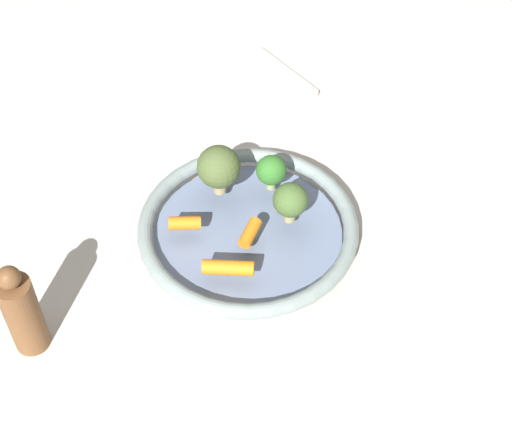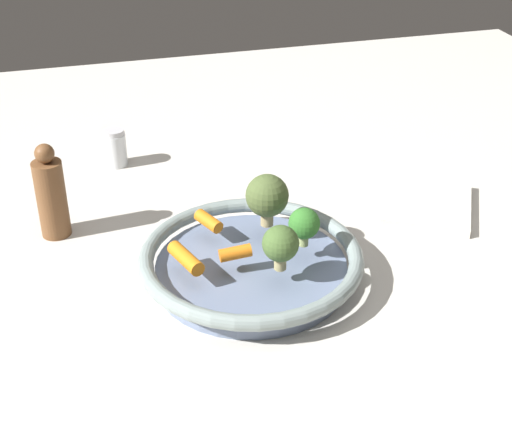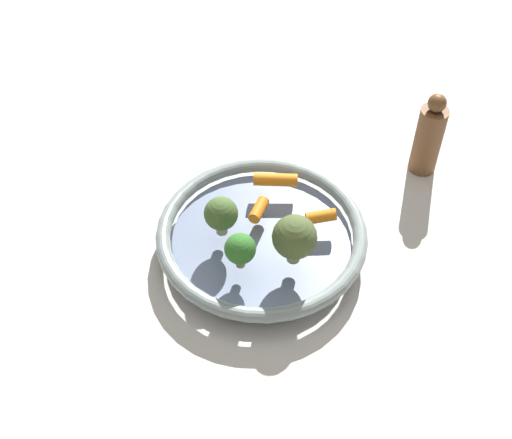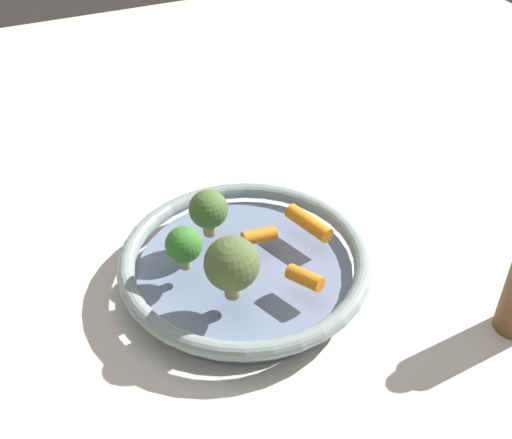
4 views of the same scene
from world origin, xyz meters
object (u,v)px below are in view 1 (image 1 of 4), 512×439
baby_carrot_near_rim (185,223)px  broccoli_floret_edge (219,167)px  baby_carrot_back (228,268)px  baby_carrot_center (250,233)px  pepper_mill (22,312)px  serving_bowl (248,232)px  dish_towel (258,86)px  broccoli_floret_small (271,171)px  broccoli_floret_large (290,201)px

baby_carrot_near_rim → broccoli_floret_edge: 0.09m
baby_carrot_back → baby_carrot_center: baby_carrot_back is taller
pepper_mill → serving_bowl: bearing=-127.3°
baby_carrot_center → dish_towel: size_ratio=0.27×
baby_carrot_center → pepper_mill: pepper_mill is taller
baby_carrot_back → broccoli_floret_small: bearing=-88.5°
baby_carrot_near_rim → broccoli_floret_edge: bearing=-101.3°
baby_carrot_near_rim → broccoli_floret_edge: broccoli_floret_edge is taller
baby_carrot_near_rim → broccoli_floret_small: 0.13m
baby_carrot_back → broccoli_floret_small: size_ratio=1.19×
broccoli_floret_edge → baby_carrot_back: bearing=117.9°
serving_bowl → baby_carrot_back: size_ratio=4.61×
baby_carrot_near_rim → broccoli_floret_large: (-0.12, -0.06, 0.03)m
broccoli_floret_small → baby_carrot_back: bearing=91.5°
dish_towel → baby_carrot_back: bearing=106.6°
pepper_mill → dish_towel: bearing=-97.8°
baby_carrot_near_rim → pepper_mill: size_ratio=0.29×
baby_carrot_center → broccoli_floret_small: bearing=-85.5°
broccoli_floret_edge → baby_carrot_near_rim: bearing=78.7°
baby_carrot_near_rim → serving_bowl: bearing=-150.9°
broccoli_floret_edge → dish_towel: 0.29m
dish_towel → pepper_mill: bearing=82.2°
broccoli_floret_large → broccoli_floret_edge: broccoli_floret_edge is taller
dish_towel → serving_bowl: bearing=109.4°
broccoli_floret_small → dish_towel: bearing=-64.5°
broccoli_floret_small → broccoli_floret_large: broccoli_floret_large is taller
baby_carrot_near_rim → pepper_mill: pepper_mill is taller
pepper_mill → dish_towel: (-0.07, -0.54, -0.06)m
broccoli_floret_large → dish_towel: bearing=-61.0°
baby_carrot_near_rim → dish_towel: 0.35m
baby_carrot_center → dish_towel: baby_carrot_center is taller
serving_bowl → pepper_mill: pepper_mill is taller
baby_carrot_center → broccoli_floret_edge: broccoli_floret_edge is taller
baby_carrot_near_rim → dish_towel: bearing=-84.0°
broccoli_floret_small → dish_towel: size_ratio=0.35×
broccoli_floret_large → broccoli_floret_edge: bearing=-7.3°
baby_carrot_back → serving_bowl: bearing=-83.9°
broccoli_floret_edge → serving_bowl: bearing=146.4°
serving_bowl → broccoli_floret_edge: 0.09m
broccoli_floret_edge → pepper_mill: pepper_mill is taller
baby_carrot_back → dish_towel: baby_carrot_back is taller
pepper_mill → baby_carrot_center: bearing=-132.1°
serving_bowl → pepper_mill: bearing=52.7°
baby_carrot_back → baby_carrot_center: 0.06m
baby_carrot_back → broccoli_floret_edge: (0.07, -0.12, 0.03)m
pepper_mill → broccoli_floret_large: bearing=-131.2°
serving_bowl → baby_carrot_center: 0.04m
baby_carrot_back → broccoli_floret_edge: size_ratio=0.86×
baby_carrot_back → dish_towel: bearing=-73.4°
serving_bowl → baby_carrot_center: baby_carrot_center is taller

